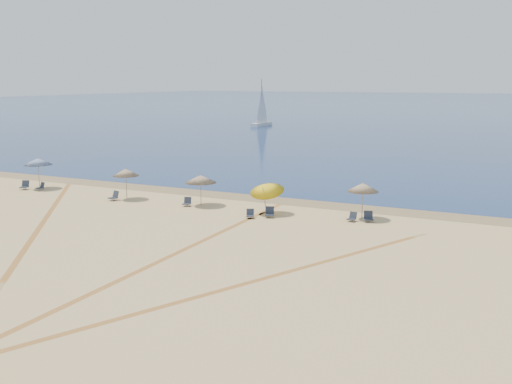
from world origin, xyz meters
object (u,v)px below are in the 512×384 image
(umbrella_2, at_px, (201,179))
(chair_2, at_px, (114,196))
(umbrella_0, at_px, (38,162))
(chair_1, at_px, (41,187))
(sailboat_2, at_px, (262,112))
(chair_6, at_px, (352,217))
(umbrella_4, at_px, (363,187))
(chair_0, at_px, (25,185))
(chair_4, at_px, (250,214))
(chair_5, at_px, (270,213))
(chair_7, at_px, (368,217))
(umbrella_3, at_px, (267,188))
(umbrella_1, at_px, (126,172))
(chair_3, at_px, (187,202))

(umbrella_2, distance_m, chair_2, 7.08)
(umbrella_0, distance_m, chair_1, 2.12)
(sailboat_2, bearing_deg, chair_6, -57.38)
(chair_2, bearing_deg, chair_1, -170.60)
(umbrella_4, relative_size, chair_0, 2.81)
(chair_4, relative_size, sailboat_2, 0.08)
(umbrella_2, relative_size, chair_0, 2.64)
(umbrella_4, bearing_deg, chair_5, -158.36)
(chair_7, bearing_deg, umbrella_0, 159.04)
(chair_2, height_order, chair_5, chair_2)
(umbrella_4, xyz_separation_m, sailboat_2, (-39.14, 68.47, 0.68))
(chair_4, bearing_deg, umbrella_3, 49.86)
(umbrella_4, relative_size, chair_4, 3.31)
(umbrella_0, relative_size, sailboat_2, 0.28)
(chair_0, bearing_deg, chair_7, -18.34)
(umbrella_2, distance_m, chair_6, 11.34)
(umbrella_1, xyz_separation_m, sailboat_2, (-21.31, 69.85, 0.71))
(chair_0, xyz_separation_m, sailboat_2, (-11.21, 70.24, 2.43))
(umbrella_0, distance_m, umbrella_4, 27.19)
(chair_2, relative_size, chair_7, 1.00)
(umbrella_3, relative_size, chair_0, 2.83)
(umbrella_2, height_order, chair_2, umbrella_2)
(chair_4, bearing_deg, umbrella_0, 149.27)
(umbrella_2, distance_m, chair_1, 15.05)
(umbrella_1, relative_size, chair_2, 2.94)
(chair_4, distance_m, chair_7, 7.59)
(chair_3, bearing_deg, sailboat_2, 97.48)
(chair_2, bearing_deg, umbrella_1, 73.11)
(umbrella_0, xyz_separation_m, chair_4, (20.55, -2.07, -1.98))
(umbrella_2, relative_size, chair_4, 3.12)
(umbrella_1, distance_m, sailboat_2, 73.03)
(umbrella_3, distance_m, chair_2, 12.28)
(chair_0, xyz_separation_m, chair_6, (27.57, 0.79, -0.06))
(chair_4, relative_size, chair_5, 0.88)
(chair_2, bearing_deg, umbrella_4, 22.00)
(chair_1, height_order, sailboat_2, sailboat_2)
(umbrella_3, bearing_deg, umbrella_1, 179.94)
(umbrella_2, distance_m, chair_7, 12.29)
(umbrella_3, bearing_deg, chair_7, 6.27)
(umbrella_0, bearing_deg, umbrella_1, -2.78)
(umbrella_3, xyz_separation_m, chair_7, (6.78, 0.75, -1.49))
(chair_6, bearing_deg, umbrella_0, -169.71)
(chair_2, xyz_separation_m, sailboat_2, (-20.79, 70.68, 2.44))
(chair_5, height_order, chair_6, chair_5)
(chair_5, bearing_deg, chair_1, 155.86)
(chair_5, bearing_deg, umbrella_0, 154.69)
(chair_2, relative_size, chair_4, 1.11)
(chair_1, relative_size, sailboat_2, 0.08)
(umbrella_4, bearing_deg, chair_7, -47.00)
(umbrella_1, xyz_separation_m, chair_7, (18.43, 0.73, -1.74))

